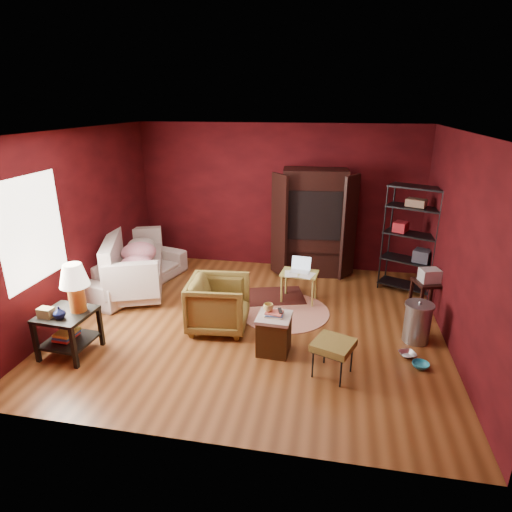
{
  "coord_description": "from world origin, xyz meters",
  "views": [
    {
      "loc": [
        1.11,
        -5.68,
        3.18
      ],
      "look_at": [
        0.0,
        0.2,
        1.0
      ],
      "focal_mm": 30.0,
      "sensor_mm": 36.0,
      "label": 1
    }
  ],
  "objects_px": {
    "sofa": "(134,265)",
    "tv_armoire": "(314,221)",
    "armchair": "(219,302)",
    "wire_shelving": "(413,235)",
    "laptop_desk": "(299,275)",
    "hamper": "(274,333)",
    "side_table": "(71,301)"
  },
  "relations": [
    {
      "from": "tv_armoire",
      "to": "sofa",
      "type": "bearing_deg",
      "value": -162.8
    },
    {
      "from": "armchair",
      "to": "wire_shelving",
      "type": "distance_m",
      "value": 3.53
    },
    {
      "from": "armchair",
      "to": "laptop_desk",
      "type": "xyz_separation_m",
      "value": [
        1.07,
        1.14,
        0.03
      ]
    },
    {
      "from": "sofa",
      "to": "armchair",
      "type": "height_order",
      "value": "armchair"
    },
    {
      "from": "wire_shelving",
      "to": "side_table",
      "type": "bearing_deg",
      "value": -123.19
    },
    {
      "from": "laptop_desk",
      "to": "tv_armoire",
      "type": "height_order",
      "value": "tv_armoire"
    },
    {
      "from": "side_table",
      "to": "laptop_desk",
      "type": "xyz_separation_m",
      "value": [
        2.77,
        2.11,
        -0.29
      ]
    },
    {
      "from": "hamper",
      "to": "wire_shelving",
      "type": "relative_size",
      "value": 0.33
    },
    {
      "from": "sofa",
      "to": "hamper",
      "type": "relative_size",
      "value": 3.46
    },
    {
      "from": "armchair",
      "to": "wire_shelving",
      "type": "height_order",
      "value": "wire_shelving"
    },
    {
      "from": "wire_shelving",
      "to": "hamper",
      "type": "bearing_deg",
      "value": -105.36
    },
    {
      "from": "laptop_desk",
      "to": "tv_armoire",
      "type": "distance_m",
      "value": 1.43
    },
    {
      "from": "tv_armoire",
      "to": "wire_shelving",
      "type": "relative_size",
      "value": 1.08
    },
    {
      "from": "sofa",
      "to": "hamper",
      "type": "xyz_separation_m",
      "value": [
        2.78,
        -1.65,
        -0.14
      ]
    },
    {
      "from": "sofa",
      "to": "side_table",
      "type": "height_order",
      "value": "side_table"
    },
    {
      "from": "sofa",
      "to": "tv_armoire",
      "type": "height_order",
      "value": "tv_armoire"
    },
    {
      "from": "hamper",
      "to": "side_table",
      "type": "bearing_deg",
      "value": -169.43
    },
    {
      "from": "armchair",
      "to": "laptop_desk",
      "type": "relative_size",
      "value": 1.16
    },
    {
      "from": "sofa",
      "to": "hamper",
      "type": "distance_m",
      "value": 3.23
    },
    {
      "from": "sofa",
      "to": "tv_armoire",
      "type": "bearing_deg",
      "value": -52.71
    },
    {
      "from": "side_table",
      "to": "armchair",
      "type": "bearing_deg",
      "value": 29.84
    },
    {
      "from": "hamper",
      "to": "wire_shelving",
      "type": "xyz_separation_m",
      "value": [
        2.02,
        2.39,
        0.75
      ]
    },
    {
      "from": "sofa",
      "to": "armchair",
      "type": "distance_m",
      "value": 2.21
    },
    {
      "from": "armchair",
      "to": "side_table",
      "type": "bearing_deg",
      "value": 114.86
    },
    {
      "from": "armchair",
      "to": "hamper",
      "type": "distance_m",
      "value": 1.03
    },
    {
      "from": "armchair",
      "to": "tv_armoire",
      "type": "xyz_separation_m",
      "value": [
        1.2,
        2.44,
        0.62
      ]
    },
    {
      "from": "hamper",
      "to": "tv_armoire",
      "type": "bearing_deg",
      "value": 83.97
    },
    {
      "from": "sofa",
      "to": "laptop_desk",
      "type": "bearing_deg",
      "value": -75.58
    },
    {
      "from": "hamper",
      "to": "tv_armoire",
      "type": "xyz_separation_m",
      "value": [
        0.31,
        2.93,
        0.77
      ]
    },
    {
      "from": "sofa",
      "to": "wire_shelving",
      "type": "bearing_deg",
      "value": -66.45
    },
    {
      "from": "tv_armoire",
      "to": "wire_shelving",
      "type": "bearing_deg",
      "value": -22.79
    },
    {
      "from": "tv_armoire",
      "to": "armchair",
      "type": "bearing_deg",
      "value": -121.52
    }
  ]
}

